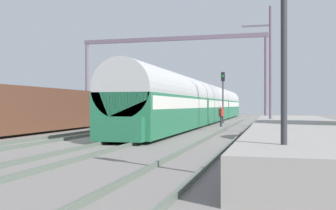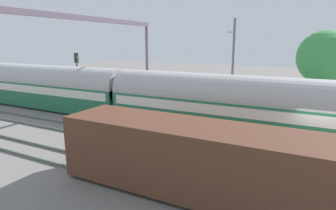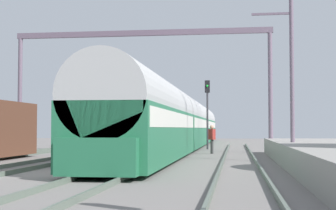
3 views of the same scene
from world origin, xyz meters
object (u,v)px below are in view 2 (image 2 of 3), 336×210
object	(u,v)px
railway_signal_far	(77,72)
catenary_gantry	(87,44)
passenger_train	(51,87)
freight_car	(216,163)
person_crossing	(139,100)

from	to	relation	value
railway_signal_far	catenary_gantry	xyz separation A→B (m)	(-3.98, -5.16, 2.69)
passenger_train	freight_car	bearing A→B (deg)	-113.91
passenger_train	person_crossing	distance (m)	8.51
person_crossing	catenary_gantry	world-z (taller)	catenary_gantry
freight_car	railway_signal_far	size ratio (longest dim) A/B	2.58
freight_car	railway_signal_far	distance (m)	19.93
passenger_train	person_crossing	xyz separation A→B (m)	(2.54, -8.06, -0.94)
passenger_train	catenary_gantry	distance (m)	8.04
passenger_train	freight_car	world-z (taller)	passenger_train
passenger_train	catenary_gantry	world-z (taller)	catenary_gantry
person_crossing	freight_car	bearing A→B (deg)	91.17
freight_car	person_crossing	distance (m)	15.08
catenary_gantry	passenger_train	bearing A→B (deg)	72.90
person_crossing	railway_signal_far	world-z (taller)	railway_signal_far
person_crossing	catenary_gantry	size ratio (longest dim) A/B	0.10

